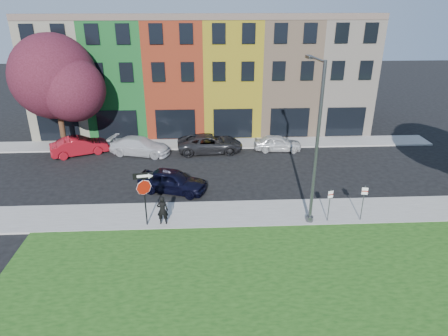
{
  "coord_description": "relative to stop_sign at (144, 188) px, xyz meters",
  "views": [
    {
      "loc": [
        -2.45,
        -17.3,
        11.94
      ],
      "look_at": [
        -1.39,
        4.0,
        2.58
      ],
      "focal_mm": 32.0,
      "sensor_mm": 36.0,
      "label": 1
    }
  ],
  "objects": [
    {
      "name": "parked_car_white",
      "position": [
        9.28,
        11.3,
        -1.71
      ],
      "size": [
        2.09,
        4.06,
        1.31
      ],
      "primitive_type": "imported",
      "rotation": [
        0.0,
        0.0,
        1.5
      ],
      "color": "silver",
      "rests_on": "ground"
    },
    {
      "name": "man",
      "position": [
        0.9,
        0.06,
        -1.4
      ],
      "size": [
        0.64,
        0.43,
        1.7
      ],
      "primitive_type": "imported",
      "rotation": [
        0.0,
        0.0,
        3.12
      ],
      "color": "black",
      "rests_on": "sidewalk_near"
    },
    {
      "name": "parking_sign_a",
      "position": [
        10.16,
        -0.1,
        -1.01
      ],
      "size": [
        0.31,
        0.13,
        1.95
      ],
      "rotation": [
        0.0,
        0.0,
        0.31
      ],
      "color": "#4C4F52",
      "rests_on": "sidewalk_near"
    },
    {
      "name": "street_lamp",
      "position": [
        9.11,
        0.1,
        2.24
      ],
      "size": [
        0.61,
        2.57,
        8.9
      ],
      "rotation": [
        0.0,
        0.0,
        0.12
      ],
      "color": "#4C4F52",
      "rests_on": "sidewalk_near"
    },
    {
      "name": "parked_car_dark",
      "position": [
        3.72,
        11.26,
        -1.63
      ],
      "size": [
        3.09,
        5.58,
        1.47
      ],
      "primitive_type": "imported",
      "rotation": [
        0.0,
        0.0,
        1.63
      ],
      "color": "black",
      "rests_on": "ground"
    },
    {
      "name": "sidewalk_far",
      "position": [
        2.78,
        13.01,
        -2.31
      ],
      "size": [
        40.0,
        2.4,
        0.12
      ],
      "primitive_type": "cube",
      "color": "gray",
      "rests_on": "ground"
    },
    {
      "name": "sedan_near",
      "position": [
        1.15,
        4.24,
        -1.6
      ],
      "size": [
        4.51,
        5.59,
        1.54
      ],
      "primitive_type": "imported",
      "rotation": [
        0.0,
        0.0,
        1.25
      ],
      "color": "black",
      "rests_on": "ground"
    },
    {
      "name": "parking_sign_b",
      "position": [
        12.06,
        -0.1,
        -0.91
      ],
      "size": [
        0.31,
        0.12,
        2.14
      ],
      "rotation": [
        0.0,
        0.0,
        -0.26
      ],
      "color": "#4C4F52",
      "rests_on": "sidewalk_near"
    },
    {
      "name": "sidewalk_near",
      "position": [
        7.78,
        1.01,
        -2.31
      ],
      "size": [
        40.0,
        3.0,
        0.12
      ],
      "primitive_type": "cube",
      "color": "gray",
      "rests_on": "ground"
    },
    {
      "name": "parked_car_silver",
      "position": [
        -1.91,
        11.01,
        -1.66
      ],
      "size": [
        4.37,
        5.85,
        1.41
      ],
      "primitive_type": "imported",
      "rotation": [
        0.0,
        0.0,
        1.32
      ],
      "color": "silver",
      "rests_on": "ground"
    },
    {
      "name": "parked_car_red",
      "position": [
        -6.74,
        11.2,
        -1.63
      ],
      "size": [
        4.75,
        5.57,
        1.47
      ],
      "primitive_type": "imported",
      "rotation": [
        0.0,
        0.0,
        1.97
      ],
      "color": "maroon",
      "rests_on": "ground"
    },
    {
      "name": "rowhouse_block",
      "position": [
        3.28,
        19.2,
        2.62
      ],
      "size": [
        30.0,
        10.12,
        10.0
      ],
      "color": "beige",
      "rests_on": "ground"
    },
    {
      "name": "stop_sign",
      "position": [
        0.0,
        0.0,
        0.0
      ],
      "size": [
        1.04,
        0.21,
        3.15
      ],
      "rotation": [
        0.0,
        0.0,
        0.17
      ],
      "color": "black",
      "rests_on": "sidewalk_near"
    },
    {
      "name": "ground",
      "position": [
        5.78,
        -1.99,
        -2.37
      ],
      "size": [
        120.0,
        120.0,
        0.0
      ],
      "primitive_type": "plane",
      "color": "black",
      "rests_on": "ground"
    },
    {
      "name": "tree_purple",
      "position": [
        -8.16,
        12.4,
        3.52
      ],
      "size": [
        7.84,
        6.86,
        9.2
      ],
      "color": "#321C10",
      "rests_on": "sidewalk_far"
    }
  ]
}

